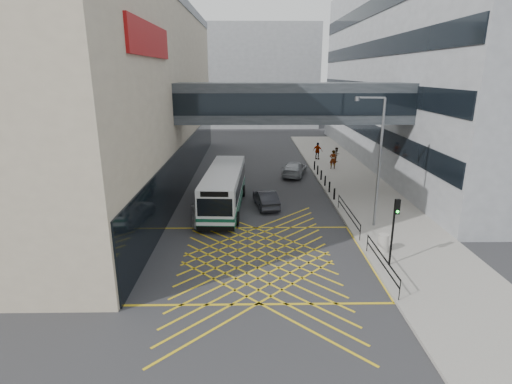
{
  "coord_description": "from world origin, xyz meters",
  "views": [
    {
      "loc": [
        -0.37,
        -19.83,
        9.77
      ],
      "look_at": [
        0.0,
        4.0,
        2.6
      ],
      "focal_mm": 28.0,
      "sensor_mm": 36.0,
      "label": 1
    }
  ],
  "objects_px": {
    "bus": "(224,188)",
    "pedestrian_b": "(337,155)",
    "car_white": "(204,210)",
    "street_lamp": "(377,155)",
    "car_silver": "(294,168)",
    "pedestrian_a": "(333,159)",
    "traffic_light": "(395,223)",
    "car_dark": "(266,199)",
    "litter_bin": "(383,243)",
    "pedestrian_c": "(318,151)"
  },
  "relations": [
    {
      "from": "pedestrian_a",
      "to": "bus",
      "type": "bearing_deg",
      "value": 50.33
    },
    {
      "from": "car_silver",
      "to": "pedestrian_b",
      "type": "distance_m",
      "value": 7.61
    },
    {
      "from": "traffic_light",
      "to": "pedestrian_b",
      "type": "xyz_separation_m",
      "value": [
        2.4,
        24.9,
        -1.55
      ]
    },
    {
      "from": "car_dark",
      "to": "traffic_light",
      "type": "relative_size",
      "value": 1.14
    },
    {
      "from": "car_white",
      "to": "bus",
      "type": "bearing_deg",
      "value": -122.3
    },
    {
      "from": "litter_bin",
      "to": "pedestrian_a",
      "type": "bearing_deg",
      "value": 86.62
    },
    {
      "from": "car_dark",
      "to": "litter_bin",
      "type": "distance_m",
      "value": 10.29
    },
    {
      "from": "bus",
      "to": "pedestrian_c",
      "type": "xyz_separation_m",
      "value": [
        9.66,
        16.54,
        -0.45
      ]
    },
    {
      "from": "bus",
      "to": "pedestrian_b",
      "type": "xyz_separation_m",
      "value": [
        11.55,
        15.13,
        -0.61
      ]
    },
    {
      "from": "pedestrian_a",
      "to": "pedestrian_b",
      "type": "height_order",
      "value": "pedestrian_a"
    },
    {
      "from": "pedestrian_b",
      "to": "pedestrian_c",
      "type": "bearing_deg",
      "value": 102.16
    },
    {
      "from": "car_white",
      "to": "car_silver",
      "type": "xyz_separation_m",
      "value": [
        7.47,
        12.34,
        -0.01
      ]
    },
    {
      "from": "pedestrian_a",
      "to": "pedestrian_c",
      "type": "relative_size",
      "value": 1.0
    },
    {
      "from": "car_silver",
      "to": "pedestrian_a",
      "type": "relative_size",
      "value": 2.42
    },
    {
      "from": "bus",
      "to": "car_dark",
      "type": "relative_size",
      "value": 2.56
    },
    {
      "from": "bus",
      "to": "car_white",
      "type": "bearing_deg",
      "value": -111.68
    },
    {
      "from": "traffic_light",
      "to": "pedestrian_b",
      "type": "distance_m",
      "value": 25.06
    },
    {
      "from": "car_white",
      "to": "street_lamp",
      "type": "distance_m",
      "value": 11.86
    },
    {
      "from": "traffic_light",
      "to": "pedestrian_a",
      "type": "height_order",
      "value": "traffic_light"
    },
    {
      "from": "car_white",
      "to": "car_dark",
      "type": "bearing_deg",
      "value": -154.6
    },
    {
      "from": "pedestrian_b",
      "to": "traffic_light",
      "type": "bearing_deg",
      "value": -136.55
    },
    {
      "from": "car_white",
      "to": "street_lamp",
      "type": "relative_size",
      "value": 0.57
    },
    {
      "from": "pedestrian_b",
      "to": "pedestrian_c",
      "type": "relative_size",
      "value": 0.84
    },
    {
      "from": "pedestrian_b",
      "to": "car_white",
      "type": "bearing_deg",
      "value": -166.7
    },
    {
      "from": "car_dark",
      "to": "pedestrian_c",
      "type": "height_order",
      "value": "pedestrian_c"
    },
    {
      "from": "car_white",
      "to": "car_dark",
      "type": "xyz_separation_m",
      "value": [
        4.31,
        2.82,
        -0.09
      ]
    },
    {
      "from": "litter_bin",
      "to": "street_lamp",
      "type": "bearing_deg",
      "value": 82.58
    },
    {
      "from": "bus",
      "to": "pedestrian_b",
      "type": "relative_size",
      "value": 6.53
    },
    {
      "from": "car_silver",
      "to": "bus",
      "type": "bearing_deg",
      "value": 73.08
    },
    {
      "from": "bus",
      "to": "street_lamp",
      "type": "height_order",
      "value": "street_lamp"
    },
    {
      "from": "traffic_light",
      "to": "pedestrian_b",
      "type": "height_order",
      "value": "traffic_light"
    },
    {
      "from": "pedestrian_a",
      "to": "street_lamp",
      "type": "bearing_deg",
      "value": 89.29
    },
    {
      "from": "litter_bin",
      "to": "pedestrian_a",
      "type": "xyz_separation_m",
      "value": [
        1.18,
        19.99,
        0.47
      ]
    },
    {
      "from": "bus",
      "to": "traffic_light",
      "type": "bearing_deg",
      "value": -44.04
    },
    {
      "from": "car_silver",
      "to": "car_dark",
      "type": "bearing_deg",
      "value": 87.59
    },
    {
      "from": "bus",
      "to": "litter_bin",
      "type": "height_order",
      "value": "bus"
    },
    {
      "from": "car_dark",
      "to": "traffic_light",
      "type": "distance_m",
      "value": 11.77
    },
    {
      "from": "bus",
      "to": "car_silver",
      "type": "bearing_deg",
      "value": 59.9
    },
    {
      "from": "street_lamp",
      "to": "pedestrian_c",
      "type": "height_order",
      "value": "street_lamp"
    },
    {
      "from": "car_dark",
      "to": "pedestrian_b",
      "type": "distance_m",
      "value": 17.21
    },
    {
      "from": "car_white",
      "to": "pedestrian_a",
      "type": "distance_m",
      "value": 18.71
    },
    {
      "from": "pedestrian_b",
      "to": "car_dark",
      "type": "bearing_deg",
      "value": -160.51
    },
    {
      "from": "car_dark",
      "to": "pedestrian_b",
      "type": "bearing_deg",
      "value": -128.98
    },
    {
      "from": "pedestrian_a",
      "to": "pedestrian_c",
      "type": "bearing_deg",
      "value": -78.21
    },
    {
      "from": "street_lamp",
      "to": "pedestrian_c",
      "type": "xyz_separation_m",
      "value": [
        -0.17,
        20.6,
        -3.71
      ]
    },
    {
      "from": "bus",
      "to": "litter_bin",
      "type": "bearing_deg",
      "value": -38.09
    },
    {
      "from": "car_silver",
      "to": "pedestrian_a",
      "type": "xyz_separation_m",
      "value": [
        4.23,
        2.26,
        0.4
      ]
    },
    {
      "from": "car_white",
      "to": "car_silver",
      "type": "relative_size",
      "value": 0.99
    },
    {
      "from": "car_silver",
      "to": "car_white",
      "type": "bearing_deg",
      "value": 74.79
    },
    {
      "from": "litter_bin",
      "to": "bus",
      "type": "bearing_deg",
      "value": 139.1
    }
  ]
}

